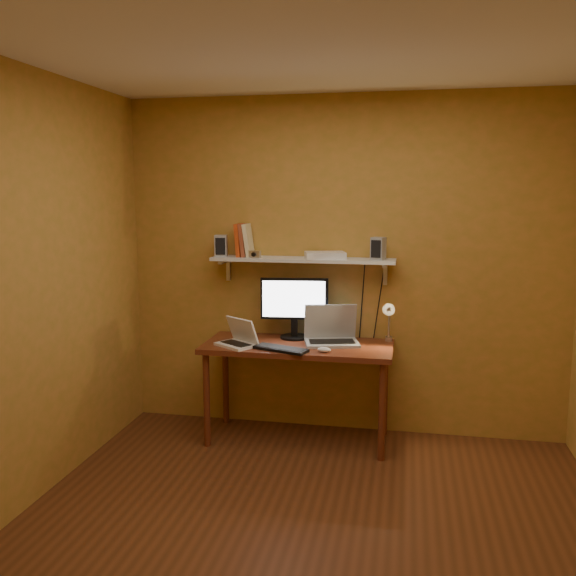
% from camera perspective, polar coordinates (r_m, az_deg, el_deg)
% --- Properties ---
extents(room, '(3.44, 3.24, 2.64)m').
position_cam_1_polar(room, '(3.16, 2.09, -1.42)').
color(room, '#5F3018').
rests_on(room, ground).
extents(desk, '(1.40, 0.60, 0.75)m').
position_cam_1_polar(desk, '(4.58, 0.94, -6.30)').
color(desk, '#622917').
rests_on(desk, ground).
extents(wall_shelf, '(1.40, 0.25, 0.21)m').
position_cam_1_polar(wall_shelf, '(4.63, 1.38, 2.63)').
color(wall_shelf, silver).
rests_on(wall_shelf, room).
extents(monitor, '(0.52, 0.24, 0.47)m').
position_cam_1_polar(monitor, '(4.68, 0.60, -1.57)').
color(monitor, black).
rests_on(monitor, desk).
extents(laptop, '(0.45, 0.37, 0.29)m').
position_cam_1_polar(laptop, '(4.59, 4.05, -4.21)').
color(laptop, '#96999E').
rests_on(laptop, desk).
extents(netbook, '(0.35, 0.33, 0.21)m').
position_cam_1_polar(netbook, '(4.51, -4.61, -4.69)').
color(netbook, white).
rests_on(netbook, desk).
extents(keyboard, '(0.42, 0.26, 0.02)m').
position_cam_1_polar(keyboard, '(4.37, -0.68, -5.72)').
color(keyboard, black).
rests_on(keyboard, desk).
extents(mouse, '(0.11, 0.08, 0.04)m').
position_cam_1_polar(mouse, '(4.33, 3.41, -5.78)').
color(mouse, white).
rests_on(mouse, desk).
extents(desk_lamp, '(0.09, 0.23, 0.38)m').
position_cam_1_polar(desk_lamp, '(4.56, 9.42, -2.67)').
color(desk_lamp, silver).
rests_on(desk_lamp, desk).
extents(speaker_left, '(0.11, 0.11, 0.17)m').
position_cam_1_polar(speaker_left, '(4.76, -6.29, 3.95)').
color(speaker_left, '#96999E').
rests_on(speaker_left, wall_shelf).
extents(speaker_right, '(0.12, 0.12, 0.17)m').
position_cam_1_polar(speaker_right, '(4.55, 8.44, 3.68)').
color(speaker_right, '#96999E').
rests_on(speaker_right, wall_shelf).
extents(books, '(0.13, 0.17, 0.26)m').
position_cam_1_polar(books, '(4.74, -4.15, 4.49)').
color(books, '#BE3E14').
rests_on(books, wall_shelf).
extents(shelf_camera, '(0.10, 0.06, 0.06)m').
position_cam_1_polar(shelf_camera, '(4.63, -3.12, 3.17)').
color(shelf_camera, silver).
rests_on(shelf_camera, wall_shelf).
extents(router, '(0.34, 0.27, 0.05)m').
position_cam_1_polar(router, '(4.60, 3.49, 3.09)').
color(router, white).
rests_on(router, wall_shelf).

